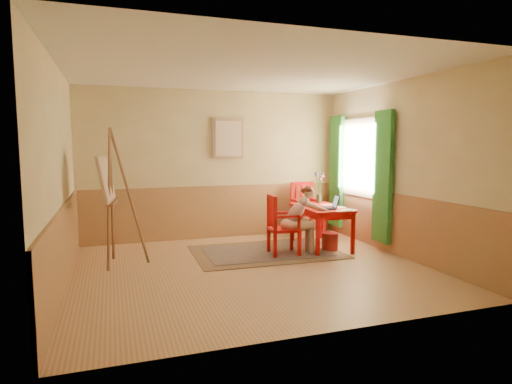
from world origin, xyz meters
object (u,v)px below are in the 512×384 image
object	(u,v)px
laptop	(329,206)
chair_left	(281,225)
figure	(300,217)
easel	(109,184)
table	(321,212)
chair_back	(305,209)

from	to	relation	value
laptop	chair_left	bearing A→B (deg)	179.21
chair_left	laptop	bearing A→B (deg)	-0.79
figure	easel	size ratio (longest dim) A/B	0.55
table	chair_left	world-z (taller)	chair_left
table	chair_back	world-z (taller)	chair_back
laptop	easel	distance (m)	3.50
chair_back	easel	world-z (taller)	easel
chair_left	figure	world-z (taller)	figure
chair_left	chair_back	bearing A→B (deg)	50.79
chair_left	laptop	distance (m)	0.90
table	laptop	size ratio (longest dim) A/B	2.87
chair_left	easel	xyz separation A→B (m)	(-2.60, 0.29, 0.72)
chair_left	laptop	size ratio (longest dim) A/B	2.29
chair_left	chair_back	world-z (taller)	chair_back
chair_left	figure	distance (m)	0.35
chair_left	easel	size ratio (longest dim) A/B	0.48
table	easel	world-z (taller)	easel
laptop	easel	size ratio (longest dim) A/B	0.21
easel	chair_left	bearing A→B (deg)	-6.28
figure	laptop	world-z (taller)	figure
easel	laptop	bearing A→B (deg)	-4.93
table	figure	distance (m)	0.58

